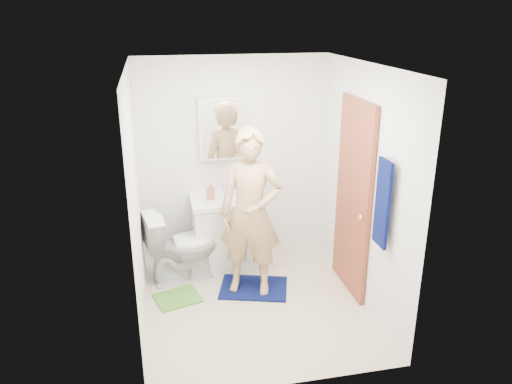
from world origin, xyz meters
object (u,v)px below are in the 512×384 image
Objects in this scene: soap_dispenser at (210,191)px; man at (251,213)px; toothbrush_cup at (243,189)px; towel at (383,203)px; toilet at (182,245)px; vanity_cabinet at (226,234)px; medicine_cabinet at (221,128)px.

man is at bearing -62.12° from soap_dispenser.
soap_dispenser is 0.41m from toothbrush_cup.
toilet is at bearing 143.43° from towel.
soap_dispenser reaches higher than toilet.
soap_dispenser is at bearing -70.25° from toilet.
soap_dispenser is (0.35, 0.21, 0.53)m from toilet.
toilet is at bearing -149.30° from soap_dispenser.
vanity_cabinet is at bearing 3.90° from soap_dispenser.
soap_dispenser is (-1.35, 1.47, -0.30)m from towel.
man is at bearing -79.34° from medicine_cabinet.
toothbrush_cup is (-0.96, 1.58, -0.35)m from towel.
man reaches higher than toilet.
toothbrush_cup is (0.39, 0.11, -0.05)m from soap_dispenser.
medicine_cabinet is 2.11m from towel.
toilet is at bearing -156.97° from toothbrush_cup.
soap_dispenser is (-0.17, -0.24, -0.65)m from medicine_cabinet.
soap_dispenser reaches higher than vanity_cabinet.
vanity_cabinet is 0.57m from toilet.
vanity_cabinet is 0.57m from soap_dispenser.
towel is 1.88m from toothbrush_cup.
vanity_cabinet is 1.22m from medicine_cabinet.
medicine_cabinet reaches higher than towel.
medicine_cabinet is 3.68× the size of soap_dispenser.
towel is (1.18, -1.48, 0.85)m from vanity_cabinet.
toothbrush_cup is at bearing 121.29° from towel.
man is (-1.02, 0.84, -0.35)m from towel.
toilet is 0.94m from man.
toilet is (-1.70, 1.26, -0.84)m from towel.
man is at bearing -132.42° from toilet.
medicine_cabinet is at bearing 90.00° from vanity_cabinet.
medicine_cabinet reaches higher than soap_dispenser.
medicine_cabinet is at bearing 124.61° from towel.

